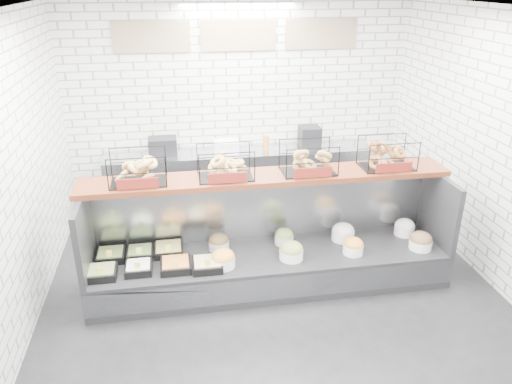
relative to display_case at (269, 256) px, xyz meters
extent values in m
plane|color=black|center=(0.01, -0.34, -0.33)|extent=(5.50, 5.50, 0.00)
cube|color=white|center=(0.01, 2.41, 1.17)|extent=(5.00, 0.02, 3.00)
cube|color=white|center=(-2.49, -0.34, 1.17)|extent=(0.02, 5.50, 3.00)
cube|color=white|center=(2.51, -0.34, 1.17)|extent=(0.02, 5.50, 3.00)
cube|color=white|center=(0.01, -0.34, 2.67)|extent=(5.00, 5.50, 0.02)
cube|color=tan|center=(-1.19, 2.38, 2.17)|extent=(1.05, 0.03, 0.42)
cube|color=tan|center=(0.01, 2.38, 2.17)|extent=(1.05, 0.03, 0.42)
cube|color=tan|center=(1.21, 2.38, 2.17)|extent=(1.05, 0.03, 0.42)
cube|color=black|center=(0.01, -0.04, -0.13)|extent=(4.00, 0.90, 0.40)
cube|color=#93969B|center=(0.01, -0.48, -0.11)|extent=(4.00, 0.03, 0.28)
cube|color=#93969B|center=(0.01, 0.37, 0.47)|extent=(4.00, 0.08, 0.80)
cube|color=black|center=(-1.96, -0.04, 0.47)|extent=(0.06, 0.90, 0.80)
cube|color=black|center=(1.98, -0.04, 0.47)|extent=(0.06, 0.90, 0.80)
cube|color=black|center=(-1.80, -0.23, 0.11)|extent=(0.30, 0.30, 0.08)
cube|color=olive|center=(-1.80, -0.23, 0.14)|extent=(0.25, 0.25, 0.04)
cube|color=#FFFA58|center=(-1.80, -0.33, 0.20)|extent=(0.06, 0.01, 0.08)
cube|color=black|center=(-1.75, 0.12, 0.11)|extent=(0.31, 0.31, 0.08)
cube|color=olive|center=(-1.75, 0.12, 0.14)|extent=(0.26, 0.26, 0.04)
cube|color=#FFFA58|center=(-1.75, 0.01, 0.20)|extent=(0.06, 0.01, 0.08)
cube|color=black|center=(-1.44, -0.20, 0.11)|extent=(0.28, 0.28, 0.08)
cube|color=white|center=(-1.44, -0.20, 0.14)|extent=(0.24, 0.24, 0.04)
cube|color=#FFFA58|center=(-1.44, -0.30, 0.20)|extent=(0.06, 0.01, 0.08)
cube|color=black|center=(-1.43, 0.12, 0.11)|extent=(0.29, 0.29, 0.08)
cube|color=#6D924A|center=(-1.43, 0.12, 0.14)|extent=(0.25, 0.25, 0.04)
cube|color=#FFFA58|center=(-1.43, 0.02, 0.20)|extent=(0.06, 0.01, 0.08)
cube|color=black|center=(-1.05, -0.21, 0.11)|extent=(0.32, 0.32, 0.08)
cube|color=orange|center=(-1.05, -0.21, 0.14)|extent=(0.27, 0.27, 0.04)
cube|color=#FFFA58|center=(-1.05, -0.32, 0.20)|extent=(0.06, 0.01, 0.08)
cube|color=black|center=(-1.12, 0.14, 0.11)|extent=(0.32, 0.32, 0.08)
cube|color=#CBC368|center=(-1.12, 0.14, 0.14)|extent=(0.27, 0.27, 0.04)
cube|color=#FFFA58|center=(-1.12, 0.03, 0.20)|extent=(0.06, 0.01, 0.08)
cube|color=black|center=(-0.72, -0.25, 0.11)|extent=(0.32, 0.32, 0.08)
cube|color=#DABD86|center=(-0.72, -0.25, 0.14)|extent=(0.27, 0.27, 0.04)
cube|color=#FFFA58|center=(-0.72, -0.36, 0.20)|extent=(0.06, 0.01, 0.08)
cylinder|color=white|center=(-0.55, -0.24, 0.12)|extent=(0.26, 0.26, 0.11)
ellipsoid|color=orange|center=(-0.55, -0.24, 0.18)|extent=(0.25, 0.25, 0.18)
cylinder|color=white|center=(-0.55, 0.13, 0.12)|extent=(0.23, 0.23, 0.11)
ellipsoid|color=brown|center=(-0.55, 0.13, 0.18)|extent=(0.23, 0.23, 0.16)
cylinder|color=white|center=(0.21, -0.21, 0.12)|extent=(0.27, 0.27, 0.11)
ellipsoid|color=olive|center=(0.21, -0.21, 0.18)|extent=(0.26, 0.26, 0.18)
cylinder|color=white|center=(0.21, 0.14, 0.12)|extent=(0.22, 0.22, 0.11)
ellipsoid|color=#7C964C|center=(0.21, 0.14, 0.18)|extent=(0.21, 0.21, 0.15)
cylinder|color=white|center=(0.92, -0.21, 0.12)|extent=(0.23, 0.23, 0.11)
ellipsoid|color=orange|center=(0.92, -0.21, 0.18)|extent=(0.22, 0.22, 0.16)
cylinder|color=white|center=(0.91, 0.12, 0.12)|extent=(0.27, 0.27, 0.11)
ellipsoid|color=silver|center=(0.91, 0.12, 0.18)|extent=(0.26, 0.26, 0.18)
cylinder|color=white|center=(1.72, -0.23, 0.12)|extent=(0.26, 0.26, 0.11)
ellipsoid|color=brown|center=(1.72, -0.23, 0.18)|extent=(0.25, 0.25, 0.18)
cylinder|color=white|center=(1.69, 0.12, 0.12)|extent=(0.24, 0.24, 0.11)
ellipsoid|color=silver|center=(1.69, 0.12, 0.18)|extent=(0.23, 0.23, 0.16)
cube|color=#4A1D10|center=(0.01, 0.18, 0.90)|extent=(4.10, 0.50, 0.06)
cube|color=black|center=(-1.37, 0.18, 1.10)|extent=(0.60, 0.38, 0.34)
cube|color=maroon|center=(-1.37, -0.02, 1.00)|extent=(0.42, 0.02, 0.11)
cube|color=black|center=(-0.45, 0.18, 1.10)|extent=(0.60, 0.38, 0.34)
cube|color=maroon|center=(-0.45, -0.02, 1.00)|extent=(0.42, 0.02, 0.11)
cube|color=black|center=(0.47, 0.18, 1.10)|extent=(0.60, 0.38, 0.34)
cube|color=maroon|center=(0.47, -0.02, 1.00)|extent=(0.42, 0.02, 0.11)
cube|color=black|center=(1.39, 0.18, 1.10)|extent=(0.60, 0.38, 0.34)
cube|color=maroon|center=(1.39, -0.02, 1.00)|extent=(0.42, 0.02, 0.11)
cube|color=#93969B|center=(0.01, 2.09, 0.12)|extent=(4.00, 0.60, 0.90)
cube|color=black|center=(-1.15, 2.13, 0.69)|extent=(0.40, 0.30, 0.24)
cube|color=silver|center=(-0.24, 2.04, 0.66)|extent=(0.35, 0.28, 0.18)
cylinder|color=#CD7433|center=(0.36, 2.08, 0.68)|extent=(0.09, 0.09, 0.22)
cube|color=black|center=(1.03, 2.13, 0.72)|extent=(0.30, 0.30, 0.30)
camera|label=1|loc=(-0.97, -4.83, 2.94)|focal=35.00mm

